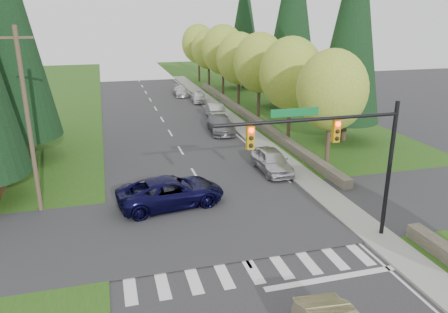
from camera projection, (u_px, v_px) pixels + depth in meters
name	position (u px, v px, depth m)	size (l,w,h in m)	color
grass_east	(332.00, 141.00, 37.42)	(14.00, 110.00, 0.06)	#264B14
grass_west	(2.00, 169.00, 30.86)	(14.00, 110.00, 0.06)	#264B14
cross_street	(223.00, 222.00, 23.18)	(120.00, 8.00, 0.10)	#28282B
sidewalk_east	(257.00, 140.00, 37.70)	(1.80, 80.00, 0.13)	gray
curb_east	(248.00, 141.00, 37.49)	(0.20, 80.00, 0.13)	gray
stone_wall_north	(247.00, 115.00, 45.36)	(0.70, 40.00, 0.70)	#4C4438
traffic_signal	(338.00, 144.00, 19.50)	(8.70, 0.37, 6.80)	black
utility_pole	(28.00, 122.00, 22.81)	(1.60, 0.24, 10.00)	#473828
decid_tree_0	(332.00, 90.00, 29.22)	(4.80, 4.80, 8.37)	#38281C
decid_tree_1	(291.00, 74.00, 35.58)	(5.20, 5.20, 8.80)	#38281C
decid_tree_2	(260.00, 63.00, 41.89)	(5.00, 5.00, 8.82)	#38281C
decid_tree_3	(239.00, 58.00, 48.40)	(5.00, 5.00, 8.55)	#38281C
decid_tree_4	(223.00, 50.00, 54.70)	(5.40, 5.40, 9.18)	#38281C
decid_tree_5	(209.00, 50.00, 61.22)	(4.80, 4.80, 8.30)	#38281C
decid_tree_6	(199.00, 44.00, 67.54)	(5.20, 5.20, 8.86)	#38281C
conifer_e_a	(353.00, 22.00, 34.59)	(5.44, 5.44, 17.80)	#38281C
conifer_e_b	(293.00, 10.00, 47.33)	(6.12, 6.12, 19.80)	#38281C
conifer_e_c	(244.00, 22.00, 60.35)	(5.10, 5.10, 16.80)	#38281C
suv_navy	(171.00, 192.00, 24.86)	(2.81, 6.09, 1.69)	black
parked_car_a	(272.00, 160.00, 30.25)	(1.88, 4.67, 1.59)	silver
parked_car_b	(221.00, 124.00, 40.15)	(2.11, 5.19, 1.51)	slate
parked_car_c	(216.00, 111.00, 45.27)	(1.59, 4.56, 1.50)	#A9A9AE
parked_car_d	(199.00, 97.00, 53.50)	(1.59, 3.96, 1.35)	silver
parked_car_e	(181.00, 91.00, 57.59)	(1.72, 4.23, 1.23)	silver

